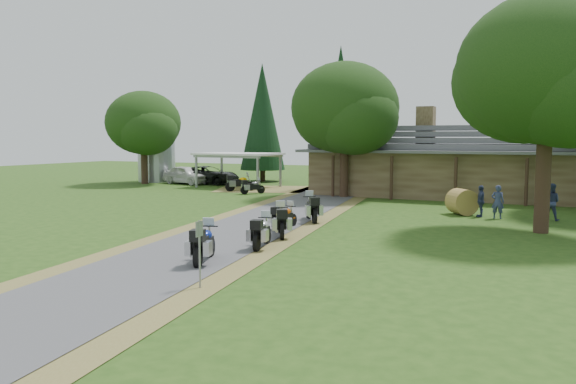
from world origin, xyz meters
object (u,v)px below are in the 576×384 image
at_px(motorcycle_row_e, 311,207).
at_px(hay_bale, 462,202).
at_px(motorcycle_row_a, 204,242).
at_px(carport, 239,170).
at_px(motorcycle_carport_a, 240,182).
at_px(motorcycle_row_c, 281,220).
at_px(motorcycle_carport_b, 253,186).
at_px(car_dark_suv, 208,171).
at_px(motorcycle_row_d, 285,216).
at_px(motorcycle_row_b, 262,230).
at_px(car_white_sedan, 187,172).
at_px(lodge, 466,160).
at_px(silo, 156,144).

bearing_deg(motorcycle_row_e, hay_bale, -81.15).
height_order(motorcycle_row_a, motorcycle_row_e, motorcycle_row_e).
bearing_deg(motorcycle_row_e, motorcycle_row_a, 149.19).
xyz_separation_m(carport, motorcycle_row_e, (12.64, -14.90, -0.69)).
relative_size(motorcycle_row_a, motorcycle_carport_a, 0.98).
bearing_deg(hay_bale, motorcycle_row_e, -138.14).
height_order(motorcycle_row_c, motorcycle_carport_b, motorcycle_row_c).
distance_m(car_dark_suv, hay_bale, 25.25).
xyz_separation_m(carport, motorcycle_row_c, (13.14, -19.25, -0.70)).
distance_m(motorcycle_row_d, motorcycle_carport_b, 15.70).
bearing_deg(carport, motorcycle_row_b, -55.56).
distance_m(motorcycle_row_b, motorcycle_row_d, 4.26).
bearing_deg(car_dark_suv, car_white_sedan, 112.16).
bearing_deg(motorcycle_row_d, car_white_sedan, 50.50).
xyz_separation_m(lodge, motorcycle_row_c, (-4.48, -19.77, -1.77)).
bearing_deg(carport, silo, 170.82).
bearing_deg(car_white_sedan, motorcycle_carport_a, -103.73).
xyz_separation_m(silo, motorcycle_row_a, (22.81, -26.57, -2.75)).
bearing_deg(hay_bale, motorcycle_row_c, -119.79).
xyz_separation_m(motorcycle_row_b, motorcycle_carport_a, (-11.62, 18.56, 0.06)).
bearing_deg(motorcycle_row_a, motorcycle_carport_b, 6.15).
distance_m(car_dark_suv, motorcycle_row_e, 23.38).
bearing_deg(motorcycle_carport_b, motorcycle_carport_a, 88.26).
bearing_deg(lodge, motorcycle_row_a, -100.42).
bearing_deg(carport, motorcycle_row_e, -47.30).
relative_size(lodge, motorcycle_row_d, 12.54).
height_order(motorcycle_row_d, motorcycle_row_e, motorcycle_row_e).
bearing_deg(motorcycle_row_d, lodge, -10.21).
bearing_deg(car_dark_suv, motorcycle_row_a, -148.92).
relative_size(car_white_sedan, motorcycle_row_a, 3.08).
relative_size(car_dark_suv, motorcycle_row_a, 3.10).
relative_size(car_white_sedan, motorcycle_row_b, 3.27).
relative_size(silo, motorcycle_row_a, 3.50).
distance_m(lodge, carport, 17.66).
relative_size(lodge, motorcycle_carport_b, 12.86).
bearing_deg(lodge, motorcycle_carport_b, -160.37).
distance_m(carport, motorcycle_carport_a, 3.66).
xyz_separation_m(car_dark_suv, motorcycle_row_c, (17.12, -20.80, -0.48)).
bearing_deg(motorcycle_row_a, car_dark_suv, 14.44).
xyz_separation_m(car_dark_suv, motorcycle_row_b, (17.50, -23.16, -0.53)).
height_order(car_dark_suv, motorcycle_row_b, car_dark_suv).
xyz_separation_m(car_dark_suv, hay_bale, (22.75, -10.95, -0.49)).
xyz_separation_m(car_white_sedan, motorcycle_carport_a, (7.55, -3.85, -0.32)).
distance_m(motorcycle_row_a, hay_bale, 16.22).
bearing_deg(motorcycle_carport_b, silo, 99.92).
bearing_deg(car_white_sedan, hay_bale, -99.35).
distance_m(motorcycle_row_a, motorcycle_row_b, 2.99).
relative_size(motorcycle_row_c, motorcycle_row_e, 0.98).
bearing_deg(carport, car_white_sedan, 174.31).
bearing_deg(silo, motorcycle_row_d, -41.22).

